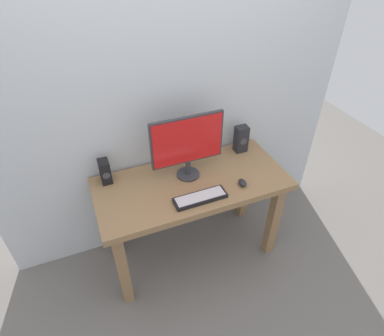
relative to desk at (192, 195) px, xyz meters
The scene contains 8 objects.
ground_plane 0.65m from the desk, ahead, with size 6.00×6.00×0.00m, color slate.
wall_back 0.92m from the desk, 90.00° to the left, with size 2.75×0.04×3.00m, color silver.
desk is the anchor object (origin of this frame).
monitor 0.41m from the desk, 90.01° to the left, with size 0.52×0.17×0.48m.
keyboard_primary 0.24m from the desk, 95.55° to the right, with size 0.36×0.12×0.03m.
mouse 0.39m from the desk, 28.58° to the right, with size 0.05×0.08×0.04m, color #232328.
speaker_right 0.59m from the desk, 22.89° to the left, with size 0.10×0.08×0.22m.
speaker_left 0.65m from the desk, 157.91° to the left, with size 0.07×0.10×0.18m.
Camera 1 is at (-0.65, -1.62, 2.27)m, focal length 30.14 mm.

